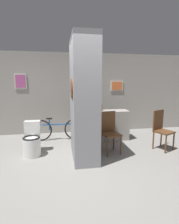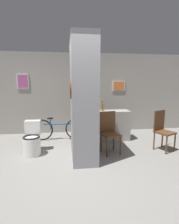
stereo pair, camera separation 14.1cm
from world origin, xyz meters
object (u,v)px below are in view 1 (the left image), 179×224
object	(u,v)px
toilet	(32,141)
bottle_tall	(101,107)
chair_near_pillar	(110,130)
chair_by_doorway	(161,128)
bicycle	(58,129)

from	to	relation	value
toilet	bottle_tall	xyz separation A→B (m)	(1.83, 0.81, 0.65)
chair_near_pillar	chair_by_doorway	distance (m)	1.35
chair_near_pillar	bicycle	xyz separation A→B (m)	(-1.23, 1.10, -0.21)
chair_near_pillar	toilet	bearing A→B (deg)	164.33
toilet	chair_by_doorway	bearing A→B (deg)	-2.51
chair_near_pillar	bottle_tall	xyz separation A→B (m)	(0.01, 0.94, 0.43)
chair_near_pillar	bicycle	bearing A→B (deg)	126.68
bicycle	bottle_tall	bearing A→B (deg)	-7.25
chair_by_doorway	bottle_tall	xyz separation A→B (m)	(-1.34, 0.95, 0.43)
chair_by_doorway	bottle_tall	size ratio (longest dim) A/B	3.39
toilet	chair_near_pillar	xyz separation A→B (m)	(1.82, -0.13, 0.22)
chair_near_pillar	bicycle	world-z (taller)	chair_near_pillar
toilet	chair_by_doorway	world-z (taller)	chair_by_doorway
chair_near_pillar	bicycle	distance (m)	1.66
chair_near_pillar	bottle_tall	world-z (taller)	bottle_tall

